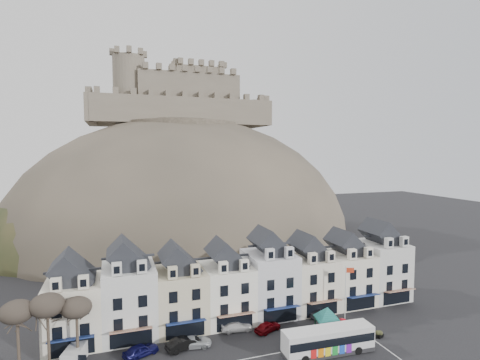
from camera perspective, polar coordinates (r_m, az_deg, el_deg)
name	(u,v)px	position (r m, az deg, el deg)	size (l,w,h in m)	color
townhouse_terrace	(249,281)	(57.57, 1.41, -15.10)	(54.40, 9.35, 11.80)	white
castle_hill	(189,237)	(108.57, -7.82, -8.63)	(100.00, 76.00, 68.00)	#3D382F
castle	(180,98)	(113.61, -9.10, 12.28)	(50.20, 22.20, 22.00)	#665D4E
tree_left_far	(17,312)	(49.86, -30.87, -16.94)	(3.61, 3.61, 8.24)	#342821
tree_left_mid	(47,306)	(49.20, -27.32, -16.66)	(3.78, 3.78, 8.64)	#342821
tree_left_near	(76,308)	(49.09, -23.66, -17.45)	(3.43, 3.43, 7.84)	#342821
bus	(328,339)	(50.41, 13.29, -22.55)	(11.47, 3.19, 3.21)	#262628
bus_shelter	(327,313)	(54.03, 13.18, -19.18)	(5.98, 5.98, 3.88)	#113322
red_buoy	(342,326)	(55.91, 15.33, -20.61)	(1.67, 1.67, 2.01)	black
flagpole	(346,290)	(57.58, 15.87, -15.87)	(1.13, 0.48, 8.29)	silver
white_van	(75,354)	(51.64, -23.80, -23.15)	(2.90, 4.47, 1.89)	silver
planter_west	(380,334)	(56.41, 20.57, -21.13)	(1.06, 0.76, 0.96)	black
planter_east	(378,334)	(56.33, 20.24, -21.17)	(1.02, 0.67, 0.95)	black
car_navy	(141,350)	(50.66, -14.87, -23.76)	(1.73, 4.30, 1.46)	#0C0C3C
car_black	(184,343)	(51.06, -8.51, -23.39)	(1.59, 4.57, 1.51)	black
car_silver	(193,342)	(51.48, -7.12, -23.28)	(2.11, 4.50, 1.27)	#B0B5B9
car_white	(236,326)	(54.90, -0.56, -21.38)	(1.81, 4.45, 1.29)	silver
car_maroon	(268,327)	(54.83, 4.23, -21.39)	(1.61, 3.99, 1.36)	#540409
car_charcoal	(322,314)	(59.72, 12.37, -19.30)	(1.29, 3.71, 1.22)	black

